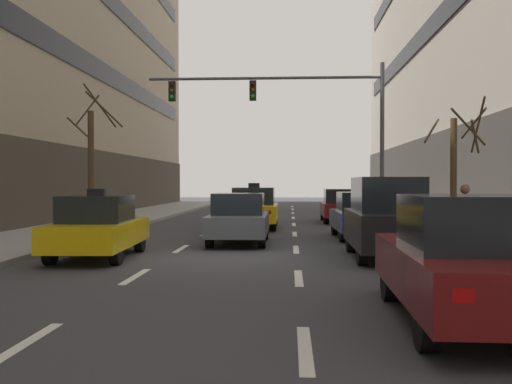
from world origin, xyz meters
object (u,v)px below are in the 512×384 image
object	(u,v)px
taxi_driving_1	(254,208)
street_tree_2	(456,168)
traffic_signal_0	(301,110)
pedestrian_0	(465,215)
car_parked_3	(341,206)
car_parked_2	(361,216)
taxi_driving_0	(98,227)
street_tree_0	(91,162)
car_parked_0	(470,261)
car_parked_1	(387,218)
car_driving_2	(239,219)

from	to	relation	value
taxi_driving_1	street_tree_2	bearing A→B (deg)	-40.57
traffic_signal_0	pedestrian_0	xyz separation A→B (m)	(3.64, -11.02, -3.82)
car_parked_3	street_tree_2	xyz separation A→B (m)	(2.72, -9.69, 1.56)
car_parked_2	taxi_driving_0	bearing A→B (deg)	-141.90
traffic_signal_0	street_tree_0	world-z (taller)	traffic_signal_0
car_parked_0	traffic_signal_0	bearing A→B (deg)	96.60
taxi_driving_0	traffic_signal_0	xyz separation A→B (m)	(5.24, 10.57, 4.18)
car_parked_0	street_tree_2	bearing A→B (deg)	75.52
car_parked_0	pedestrian_0	xyz separation A→B (m)	(1.67, 5.99, 0.29)
car_parked_2	street_tree_2	world-z (taller)	street_tree_2
car_parked_1	street_tree_2	bearing A→B (deg)	53.65
car_driving_2	car_parked_2	bearing A→B (deg)	25.69
car_parked_1	taxi_driving_1	bearing A→B (deg)	112.57
car_parked_0	car_parked_3	bearing A→B (deg)	90.00
pedestrian_0	street_tree_0	bearing A→B (deg)	142.48
street_tree_0	street_tree_2	xyz separation A→B (m)	(13.11, -4.72, -0.37)
car_parked_0	car_parked_1	xyz separation A→B (m)	(0.00, 6.84, 0.16)
street_tree_0	pedestrian_0	bearing A→B (deg)	-37.52
car_driving_2	taxi_driving_1	bearing A→B (deg)	89.02
car_parked_0	car_parked_3	world-z (taller)	car_parked_0
car_parked_0	car_parked_3	distance (m)	20.22
car_driving_2	street_tree_2	bearing A→B (deg)	3.03
taxi_driving_0	car_parked_3	size ratio (longest dim) A/B	1.01
taxi_driving_0	traffic_signal_0	size ratio (longest dim) A/B	0.43
taxi_driving_1	car_parked_2	xyz separation A→B (m)	(3.89, -4.09, -0.06)
taxi_driving_0	car_parked_0	distance (m)	9.67
taxi_driving_0	street_tree_0	bearing A→B (deg)	109.86
traffic_signal_0	street_tree_0	xyz separation A→B (m)	(-8.42, -1.76, -2.25)
taxi_driving_1	street_tree_0	world-z (taller)	street_tree_0
pedestrian_0	car_parked_3	bearing A→B (deg)	96.70
car_parked_0	pedestrian_0	bearing A→B (deg)	74.39
pedestrian_0	car_parked_1	bearing A→B (deg)	153.14
traffic_signal_0	car_driving_2	bearing A→B (deg)	-106.49
taxi_driving_1	car_parked_1	bearing A→B (deg)	-67.43
car_driving_2	pedestrian_0	world-z (taller)	pedestrian_0
car_parked_1	street_tree_2	world-z (taller)	street_tree_2
taxi_driving_1	pedestrian_0	size ratio (longest dim) A/B	2.63
car_parked_3	street_tree_0	xyz separation A→B (m)	(-10.39, -4.97, 1.93)
car_parked_3	car_parked_2	bearing A→B (deg)	-89.99
car_parked_3	pedestrian_0	size ratio (longest dim) A/B	2.47
car_parked_3	street_tree_2	size ratio (longest dim) A/B	0.98
taxi_driving_1	taxi_driving_0	bearing A→B (deg)	-108.81
car_driving_2	street_tree_0	distance (m)	8.39
pedestrian_0	car_parked_2	bearing A→B (deg)	105.30
taxi_driving_0	street_tree_0	xyz separation A→B (m)	(-3.18, 8.80, 1.94)
car_driving_2	car_parked_3	bearing A→B (deg)	68.32
taxi_driving_0	taxi_driving_1	world-z (taller)	taxi_driving_1
car_driving_2	car_parked_3	xyz separation A→B (m)	(3.99, 10.04, 0.01)
taxi_driving_0	street_tree_2	distance (m)	10.85
traffic_signal_0	street_tree_0	size ratio (longest dim) A/B	1.79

